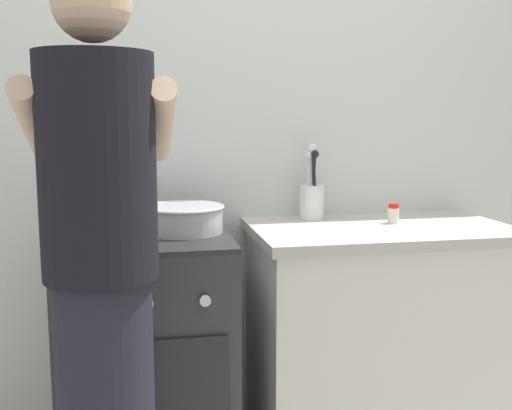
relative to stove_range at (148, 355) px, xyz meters
The scene contains 8 objects.
back_wall 1.03m from the stove_range, 32.64° to the left, with size 3.20×0.10×2.50m.
countertop 0.90m from the stove_range, ahead, with size 1.00×0.60×0.90m.
stove_range is the anchor object (origin of this frame).
pot 0.52m from the stove_range, behind, with size 0.26×0.20×0.11m.
mixing_bowl 0.52m from the stove_range, ahead, with size 0.30×0.30×0.10m.
utensil_crock 0.89m from the stove_range, 16.61° to the left, with size 0.10×0.10×0.31m.
spice_bottle 1.08m from the stove_range, ahead, with size 0.04×0.04×0.08m.
person 0.70m from the stove_range, 102.24° to the right, with size 0.41×0.50×1.70m.
Camera 1 is at (-0.38, -2.03, 1.32)m, focal length 42.95 mm.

